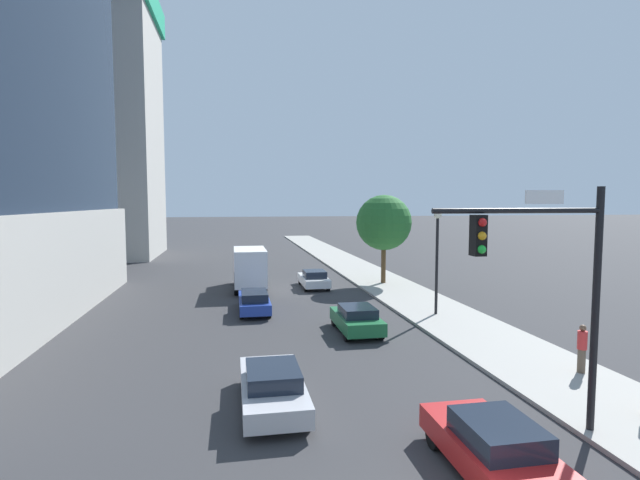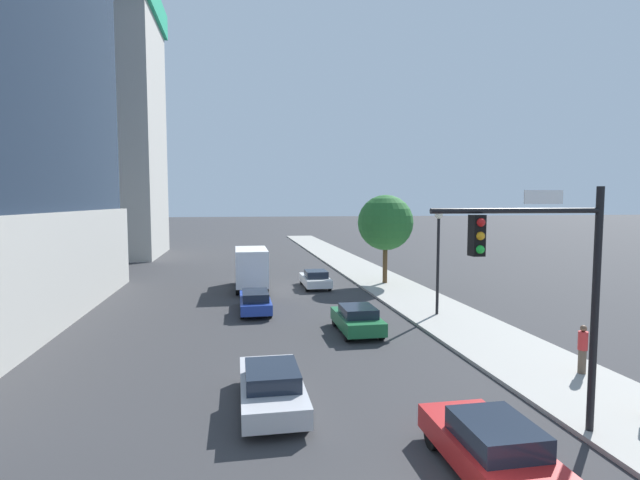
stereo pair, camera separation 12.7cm
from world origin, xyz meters
TOP-DOWN VIEW (x-y plane):
  - sidewalk at (7.85, 20.00)m, footprint 4.61×120.00m
  - construction_building at (-19.35, 52.23)m, footprint 17.76×15.07m
  - traffic_light_pole at (4.47, 3.86)m, footprint 4.86×0.48m
  - street_lamp at (7.45, 17.42)m, footprint 0.44×0.44m
  - street_tree at (7.76, 27.89)m, footprint 4.27×4.27m
  - car_silver at (-2.56, 7.19)m, footprint 1.92×4.74m
  - car_white at (2.21, 27.56)m, footprint 1.86×4.34m
  - car_red at (2.21, 2.34)m, footprint 1.89×4.63m
  - car_green at (2.21, 14.98)m, footprint 1.86×4.01m
  - car_blue at (-2.56, 20.26)m, footprint 1.74×4.76m
  - box_truck at (-2.56, 27.60)m, footprint 2.25×6.56m
  - pedestrian_red_shirt at (8.85, 7.79)m, footprint 0.34×0.34m

SIDE VIEW (x-z plane):
  - sidewalk at x=7.85m, z-range 0.00..0.15m
  - car_white at x=2.21m, z-range -0.01..1.32m
  - car_blue at x=-2.56m, z-range 0.01..1.34m
  - car_silver at x=-2.56m, z-range 0.00..1.37m
  - car_green at x=2.21m, z-range 0.01..1.36m
  - car_red at x=2.21m, z-range -0.01..1.43m
  - pedestrian_red_shirt at x=8.85m, z-range 0.18..1.97m
  - box_truck at x=-2.56m, z-range 0.19..3.28m
  - street_lamp at x=7.45m, z-range 1.05..6.83m
  - traffic_light_pole at x=4.47m, z-range 1.32..8.01m
  - street_tree at x=7.76m, z-range 1.41..8.23m
  - construction_building at x=-19.35m, z-range -3.58..36.96m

